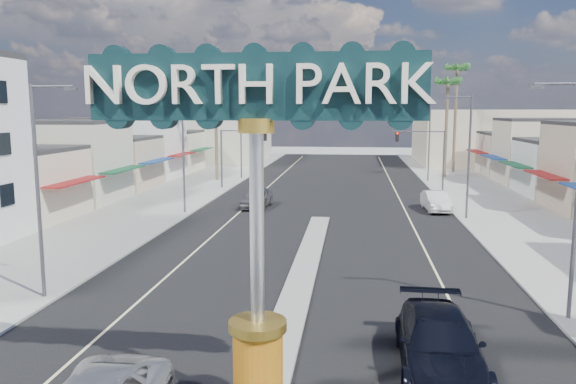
% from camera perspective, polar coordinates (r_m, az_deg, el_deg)
% --- Properties ---
extents(ground, '(160.00, 160.00, 0.00)m').
position_cam_1_polar(ground, '(42.39, 3.41, -2.51)').
color(ground, gray).
rests_on(ground, ground).
extents(road, '(20.00, 120.00, 0.01)m').
position_cam_1_polar(road, '(42.39, 3.41, -2.50)').
color(road, black).
rests_on(road, ground).
extents(median_island, '(1.30, 30.00, 0.16)m').
position_cam_1_polar(median_island, '(26.86, 1.37, -8.73)').
color(median_island, gray).
rests_on(median_island, ground).
extents(sidewalk_left, '(8.00, 120.00, 0.12)m').
position_cam_1_polar(sidewalk_left, '(45.37, -14.54, -1.96)').
color(sidewalk_left, gray).
rests_on(sidewalk_left, ground).
extents(sidewalk_right, '(8.00, 120.00, 0.12)m').
position_cam_1_polar(sidewalk_right, '(43.87, 22.01, -2.66)').
color(sidewalk_right, gray).
rests_on(sidewalk_right, ground).
extents(storefront_row_left, '(12.00, 42.00, 6.00)m').
position_cam_1_polar(storefront_row_left, '(60.81, -19.01, 3.20)').
color(storefront_row_left, beige).
rests_on(storefront_row_left, ground).
extents(backdrop_far_left, '(20.00, 20.00, 8.00)m').
position_cam_1_polar(backdrop_far_left, '(90.02, -9.01, 5.71)').
color(backdrop_far_left, '#B7B29E').
rests_on(backdrop_far_left, ground).
extents(backdrop_far_right, '(20.00, 20.00, 8.00)m').
position_cam_1_polar(backdrop_far_right, '(88.84, 19.59, 5.30)').
color(backdrop_far_right, beige).
rests_on(backdrop_far_right, ground).
extents(gateway_sign, '(8.20, 1.50, 9.15)m').
position_cam_1_polar(gateway_sign, '(13.90, -3.22, -0.10)').
color(gateway_sign, orange).
rests_on(gateway_sign, median_island).
extents(traffic_signal_left, '(5.09, 0.45, 6.00)m').
position_cam_1_polar(traffic_signal_left, '(56.87, -5.01, 4.59)').
color(traffic_signal_left, '#47474C').
rests_on(traffic_signal_left, ground).
extents(traffic_signal_right, '(5.09, 0.45, 6.00)m').
position_cam_1_polar(traffic_signal_right, '(56.09, 13.74, 4.33)').
color(traffic_signal_right, '#47474C').
rests_on(traffic_signal_right, ground).
extents(streetlight_l_near, '(2.03, 0.22, 9.00)m').
position_cam_1_polar(streetlight_l_near, '(25.26, -23.81, 1.04)').
color(streetlight_l_near, '#47474C').
rests_on(streetlight_l_near, ground).
extents(streetlight_l_mid, '(2.03, 0.22, 9.00)m').
position_cam_1_polar(streetlight_l_mid, '(43.59, -10.39, 4.39)').
color(streetlight_l_mid, '#47474C').
rests_on(streetlight_l_mid, ground).
extents(streetlight_l_far, '(2.03, 0.22, 9.00)m').
position_cam_1_polar(streetlight_l_far, '(64.91, -4.66, 5.75)').
color(streetlight_l_far, '#47474C').
rests_on(streetlight_l_far, ground).
extents(streetlight_r_near, '(2.03, 0.22, 9.00)m').
position_cam_1_polar(streetlight_r_near, '(23.20, 26.99, 0.25)').
color(streetlight_r_near, '#47474C').
rests_on(streetlight_r_near, ground).
extents(streetlight_r_mid, '(2.03, 0.22, 9.00)m').
position_cam_1_polar(streetlight_r_mid, '(42.43, 17.72, 4.03)').
color(streetlight_r_mid, '#47474C').
rests_on(streetlight_r_mid, ground).
extents(streetlight_r_far, '(2.03, 0.22, 9.00)m').
position_cam_1_polar(streetlight_r_far, '(64.14, 14.03, 5.50)').
color(streetlight_r_far, '#47474C').
rests_on(streetlight_r_far, ground).
extents(palm_left_far, '(2.60, 2.60, 13.10)m').
position_cam_1_polar(palm_left_far, '(63.56, -7.41, 11.46)').
color(palm_left_far, brown).
rests_on(palm_left_far, ground).
extents(palm_right_mid, '(2.60, 2.60, 12.10)m').
position_cam_1_polar(palm_right_mid, '(68.44, 15.94, 10.23)').
color(palm_right_mid, brown).
rests_on(palm_right_mid, ground).
extents(palm_right_far, '(2.60, 2.60, 14.10)m').
position_cam_1_polar(palm_right_far, '(74.77, 16.80, 11.38)').
color(palm_right_far, brown).
rests_on(palm_right_far, ground).
extents(suv_right, '(2.61, 6.16, 1.77)m').
position_cam_1_polar(suv_right, '(18.33, 15.14, -14.68)').
color(suv_right, black).
rests_on(suv_right, ground).
extents(car_parked_left, '(2.30, 4.97, 1.65)m').
position_cam_1_polar(car_parked_left, '(46.15, -3.17, -0.58)').
color(car_parked_left, slate).
rests_on(car_parked_left, ground).
extents(car_parked_right, '(1.97, 4.83, 1.56)m').
position_cam_1_polar(car_parked_right, '(46.10, 14.78, -0.91)').
color(car_parked_right, silver).
rests_on(car_parked_right, ground).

